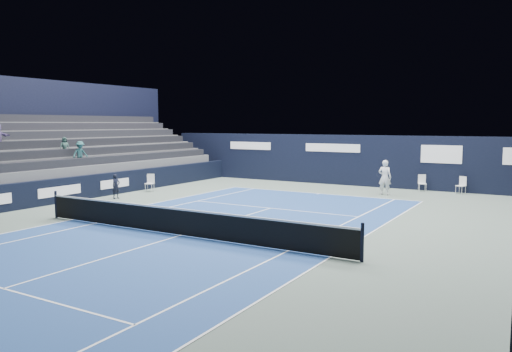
{
  "coord_description": "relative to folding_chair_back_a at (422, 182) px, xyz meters",
  "views": [
    {
      "loc": [
        10.7,
        -13.06,
        3.8
      ],
      "look_at": [
        -1.38,
        7.44,
        1.3
      ],
      "focal_mm": 35.0,
      "sensor_mm": 36.0,
      "label": 1
    }
  ],
  "objects": [
    {
      "name": "court_surface",
      "position": [
        -4.61,
        -15.75,
        -0.54
      ],
      "size": [
        10.97,
        23.77,
        0.01
      ],
      "primitive_type": "cube",
      "color": "navy",
      "rests_on": "ground"
    },
    {
      "name": "side_barrier_left",
      "position": [
        -14.11,
        -9.77,
        0.06
      ],
      "size": [
        0.33,
        22.0,
        1.2
      ],
      "color": "black",
      "rests_on": "ground"
    },
    {
      "name": "spectator_stand",
      "position": [
        -17.88,
        -8.76,
        1.41
      ],
      "size": [
        6.0,
        18.0,
        6.4
      ],
      "color": "#535356",
      "rests_on": "ground"
    },
    {
      "name": "back_sponsor_wall",
      "position": [
        -4.6,
        0.75,
        1.01
      ],
      "size": [
        26.0,
        0.63,
        3.1
      ],
      "color": "black",
      "rests_on": "ground"
    },
    {
      "name": "folding_chair_back_b",
      "position": [
        2.09,
        -0.01,
        0.0
      ],
      "size": [
        0.55,
        0.54,
        0.96
      ],
      "rotation": [
        0.0,
        0.0,
        -0.41
      ],
      "color": "silver",
      "rests_on": "ground"
    },
    {
      "name": "line_judge",
      "position": [
        -12.8,
        -10.77,
        0.09
      ],
      "size": [
        0.35,
        0.49,
        1.25
      ],
      "primitive_type": "imported",
      "rotation": [
        0.0,
        0.0,
        1.46
      ],
      "color": "black",
      "rests_on": "ground"
    },
    {
      "name": "tennis_player",
      "position": [
        -1.42,
        -2.49,
        0.4
      ],
      "size": [
        0.71,
        0.85,
        1.88
      ],
      "color": "white",
      "rests_on": "ground"
    },
    {
      "name": "tennis_net",
      "position": [
        -4.61,
        -15.75,
        -0.03
      ],
      "size": [
        12.9,
        0.1,
        1.1
      ],
      "color": "black",
      "rests_on": "ground"
    },
    {
      "name": "ground",
      "position": [
        -4.61,
        -13.75,
        -0.54
      ],
      "size": [
        48.0,
        48.0,
        0.0
      ],
      "primitive_type": "plane",
      "color": "#516057",
      "rests_on": "ground"
    },
    {
      "name": "folding_chair_back_a",
      "position": [
        0.0,
        0.0,
        0.0
      ],
      "size": [
        0.54,
        0.53,
        0.95
      ],
      "rotation": [
        0.0,
        0.0,
        0.37
      ],
      "color": "silver",
      "rests_on": "ground"
    },
    {
      "name": "line_judge_chair",
      "position": [
        -13.19,
        -7.84,
        0.02
      ],
      "size": [
        0.56,
        0.55,
        0.99
      ],
      "rotation": [
        0.0,
        0.0,
        0.38
      ],
      "color": "silver",
      "rests_on": "ground"
    },
    {
      "name": "court_markings",
      "position": [
        -4.61,
        -15.75,
        -0.53
      ],
      "size": [
        11.03,
        23.83,
        0.0
      ],
      "color": "white",
      "rests_on": "court_surface"
    }
  ]
}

